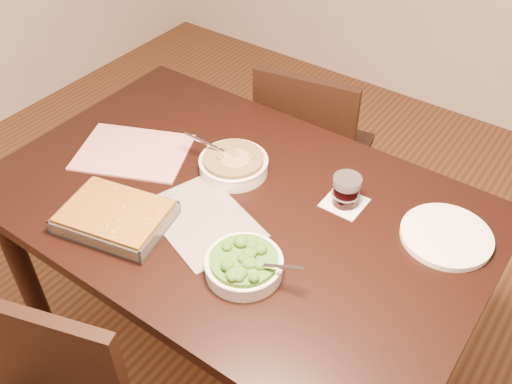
{
  "coord_description": "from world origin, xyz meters",
  "views": [
    {
      "loc": [
        0.74,
        -0.94,
        1.83
      ],
      "look_at": [
        0.06,
        0.02,
        0.8
      ],
      "focal_mm": 40.0,
      "sensor_mm": 36.0,
      "label": 1
    }
  ],
  "objects_px": {
    "broccoli_bowl": "(244,264)",
    "chair_far": "(310,148)",
    "wine_tumbler": "(346,190)",
    "dinner_plate": "(446,236)",
    "table": "(236,224)",
    "stew_bowl": "(234,164)",
    "baking_dish": "(115,217)"
  },
  "relations": [
    {
      "from": "wine_tumbler",
      "to": "chair_far",
      "type": "bearing_deg",
      "value": 128.65
    },
    {
      "from": "stew_bowl",
      "to": "chair_far",
      "type": "relative_size",
      "value": 0.27
    },
    {
      "from": "baking_dish",
      "to": "chair_far",
      "type": "xyz_separation_m",
      "value": [
        0.06,
        0.93,
        -0.31
      ]
    },
    {
      "from": "wine_tumbler",
      "to": "dinner_plate",
      "type": "bearing_deg",
      "value": 6.97
    },
    {
      "from": "wine_tumbler",
      "to": "chair_far",
      "type": "relative_size",
      "value": 0.11
    },
    {
      "from": "stew_bowl",
      "to": "wine_tumbler",
      "type": "bearing_deg",
      "value": 11.42
    },
    {
      "from": "baking_dish",
      "to": "broccoli_bowl",
      "type": "bearing_deg",
      "value": -3.2
    },
    {
      "from": "wine_tumbler",
      "to": "broccoli_bowl",
      "type": "bearing_deg",
      "value": -102.19
    },
    {
      "from": "stew_bowl",
      "to": "broccoli_bowl",
      "type": "distance_m",
      "value": 0.4
    },
    {
      "from": "table",
      "to": "broccoli_bowl",
      "type": "xyz_separation_m",
      "value": [
        0.18,
        -0.2,
        0.12
      ]
    },
    {
      "from": "stew_bowl",
      "to": "wine_tumbler",
      "type": "height_order",
      "value": "wine_tumbler"
    },
    {
      "from": "table",
      "to": "chair_far",
      "type": "height_order",
      "value": "chair_far"
    },
    {
      "from": "table",
      "to": "baking_dish",
      "type": "xyz_separation_m",
      "value": [
        -0.2,
        -0.26,
        0.12
      ]
    },
    {
      "from": "stew_bowl",
      "to": "broccoli_bowl",
      "type": "bearing_deg",
      "value": -49.04
    },
    {
      "from": "table",
      "to": "broccoli_bowl",
      "type": "relative_size",
      "value": 6.36
    },
    {
      "from": "baking_dish",
      "to": "table",
      "type": "bearing_deg",
      "value": 39.44
    },
    {
      "from": "table",
      "to": "chair_far",
      "type": "distance_m",
      "value": 0.7
    },
    {
      "from": "baking_dish",
      "to": "wine_tumbler",
      "type": "relative_size",
      "value": 3.61
    },
    {
      "from": "table",
      "to": "wine_tumbler",
      "type": "relative_size",
      "value": 15.69
    },
    {
      "from": "stew_bowl",
      "to": "baking_dish",
      "type": "relative_size",
      "value": 0.71
    },
    {
      "from": "broccoli_bowl",
      "to": "chair_far",
      "type": "distance_m",
      "value": 0.97
    },
    {
      "from": "chair_far",
      "to": "table",
      "type": "bearing_deg",
      "value": 90.79
    },
    {
      "from": "broccoli_bowl",
      "to": "dinner_plate",
      "type": "xyz_separation_m",
      "value": [
        0.36,
        0.4,
        -0.02
      ]
    },
    {
      "from": "table",
      "to": "stew_bowl",
      "type": "relative_size",
      "value": 6.16
    },
    {
      "from": "broccoli_bowl",
      "to": "dinner_plate",
      "type": "height_order",
      "value": "broccoli_bowl"
    },
    {
      "from": "table",
      "to": "stew_bowl",
      "type": "distance_m",
      "value": 0.18
    },
    {
      "from": "stew_bowl",
      "to": "baking_dish",
      "type": "distance_m",
      "value": 0.38
    },
    {
      "from": "stew_bowl",
      "to": "dinner_plate",
      "type": "xyz_separation_m",
      "value": [
        0.62,
        0.1,
        -0.02
      ]
    },
    {
      "from": "stew_bowl",
      "to": "chair_far",
      "type": "height_order",
      "value": "chair_far"
    },
    {
      "from": "wine_tumbler",
      "to": "chair_far",
      "type": "xyz_separation_m",
      "value": [
        -0.4,
        0.49,
        -0.33
      ]
    },
    {
      "from": "chair_far",
      "to": "wine_tumbler",
      "type": "bearing_deg",
      "value": 117.67
    },
    {
      "from": "broccoli_bowl",
      "to": "chair_far",
      "type": "relative_size",
      "value": 0.26
    }
  ]
}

